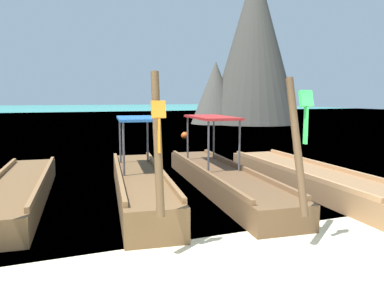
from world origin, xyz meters
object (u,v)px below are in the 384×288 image
(longtail_boat_green_ribbon, at_px, (222,177))
(longtail_boat_orange_ribbon, at_px, (140,184))
(longtail_boat_yellow_ribbon, at_px, (310,178))
(longtail_boat_turquoise_ribbon, at_px, (19,191))
(karst_rock, at_px, (251,49))
(mooring_buoy_far, at_px, (185,136))

(longtail_boat_green_ribbon, bearing_deg, longtail_boat_orange_ribbon, -175.30)
(longtail_boat_green_ribbon, bearing_deg, longtail_boat_yellow_ribbon, -17.95)
(longtail_boat_turquoise_ribbon, relative_size, longtail_boat_orange_ribbon, 1.03)
(longtail_boat_yellow_ribbon, bearing_deg, karst_rock, 63.82)
(longtail_boat_turquoise_ribbon, height_order, longtail_boat_orange_ribbon, longtail_boat_orange_ribbon)
(longtail_boat_turquoise_ribbon, bearing_deg, mooring_buoy_far, 53.75)
(longtail_boat_green_ribbon, distance_m, longtail_boat_yellow_ribbon, 2.23)
(longtail_boat_turquoise_ribbon, height_order, mooring_buoy_far, longtail_boat_turquoise_ribbon)
(longtail_boat_orange_ribbon, xyz_separation_m, mooring_buoy_far, (5.04, 10.98, -0.15))
(longtail_boat_turquoise_ribbon, relative_size, karst_rock, 0.44)
(longtail_boat_yellow_ribbon, distance_m, karst_rock, 24.92)
(longtail_boat_green_ribbon, relative_size, karst_rock, 0.51)
(longtail_boat_green_ribbon, height_order, mooring_buoy_far, longtail_boat_green_ribbon)
(longtail_boat_orange_ribbon, xyz_separation_m, longtail_boat_green_ribbon, (2.09, 0.17, -0.05))
(karst_rock, distance_m, mooring_buoy_far, 15.48)
(mooring_buoy_far, bearing_deg, longtail_boat_green_ribbon, -105.26)
(longtail_boat_yellow_ribbon, height_order, karst_rock, karst_rock)
(karst_rock, bearing_deg, mooring_buoy_far, -134.05)
(longtail_boat_orange_ribbon, bearing_deg, longtail_boat_turquoise_ribbon, 164.37)
(longtail_boat_orange_ribbon, height_order, longtail_boat_yellow_ribbon, longtail_boat_yellow_ribbon)
(longtail_boat_orange_ribbon, distance_m, karst_rock, 26.55)
(longtail_boat_turquoise_ribbon, bearing_deg, longtail_boat_green_ribbon, -6.56)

